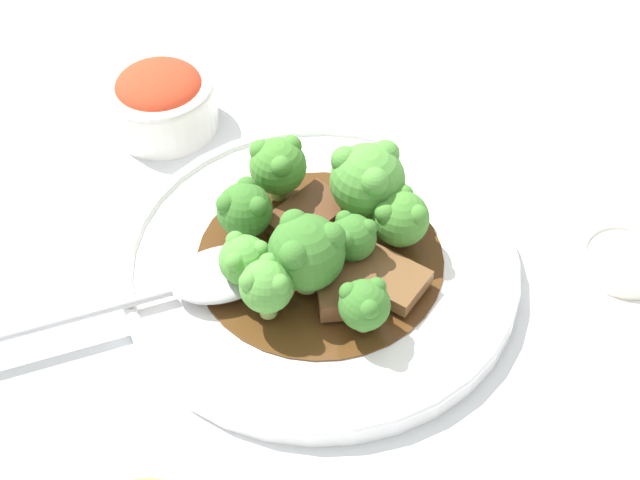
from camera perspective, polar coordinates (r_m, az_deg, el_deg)
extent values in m
plane|color=silver|center=(0.64, 0.00, -2.05)|extent=(4.00, 4.00, 0.00)
cylinder|color=white|center=(0.63, 0.00, -1.64)|extent=(0.28, 0.28, 0.01)
torus|color=white|center=(0.63, 0.00, -1.22)|extent=(0.28, 0.28, 0.01)
cylinder|color=#4C2D14|center=(0.63, 0.00, -1.18)|extent=(0.17, 0.17, 0.00)
cube|color=brown|center=(0.60, 4.22, -2.39)|extent=(0.05, 0.06, 0.01)
cube|color=brown|center=(0.59, 1.73, -3.05)|extent=(0.06, 0.06, 0.01)
cube|color=#56331E|center=(0.64, -0.78, 1.55)|extent=(0.06, 0.04, 0.01)
cylinder|color=#7FA84C|center=(0.64, 2.96, 2.10)|extent=(0.02, 0.02, 0.01)
sphere|color=#4C8E38|center=(0.63, 3.05, 3.81)|extent=(0.05, 0.05, 0.05)
sphere|color=#4C8E38|center=(0.62, 4.20, 5.50)|extent=(0.02, 0.02, 0.02)
sphere|color=#4C8E38|center=(0.62, 1.62, 5.12)|extent=(0.02, 0.02, 0.02)
sphere|color=#4C8E38|center=(0.60, 3.50, 3.74)|extent=(0.02, 0.02, 0.02)
cylinder|color=#7FA84C|center=(0.63, -4.74, 0.70)|extent=(0.01, 0.01, 0.01)
sphere|color=#387028|center=(0.62, -4.85, 1.91)|extent=(0.04, 0.04, 0.04)
sphere|color=#387028|center=(0.62, -4.70, 3.41)|extent=(0.01, 0.01, 0.01)
sphere|color=#387028|center=(0.61, -6.00, 2.30)|extent=(0.01, 0.01, 0.01)
sphere|color=#387028|center=(0.61, -4.04, 2.12)|extent=(0.01, 0.01, 0.01)
cylinder|color=#8EB756|center=(0.60, -0.85, -2.46)|extent=(0.02, 0.02, 0.01)
sphere|color=#387028|center=(0.58, -0.88, -0.82)|extent=(0.05, 0.05, 0.05)
sphere|color=#387028|center=(0.58, -1.73, 1.11)|extent=(0.02, 0.02, 0.02)
sphere|color=#387028|center=(0.56, -1.66, -0.95)|extent=(0.02, 0.02, 0.02)
sphere|color=#387028|center=(0.57, 0.71, 0.18)|extent=(0.02, 0.02, 0.02)
cylinder|color=#7FA84C|center=(0.66, -2.64, 3.35)|extent=(0.01, 0.01, 0.01)
sphere|color=#427F2D|center=(0.64, -2.71, 4.75)|extent=(0.04, 0.04, 0.04)
sphere|color=#427F2D|center=(0.64, -3.85, 5.73)|extent=(0.02, 0.02, 0.02)
sphere|color=#427F2D|center=(0.63, -2.52, 4.73)|extent=(0.02, 0.02, 0.02)
sphere|color=#427F2D|center=(0.64, -1.87, 6.04)|extent=(0.02, 0.02, 0.02)
cylinder|color=#8EB756|center=(0.59, -3.35, -4.22)|extent=(0.01, 0.01, 0.02)
sphere|color=#4C8E38|center=(0.57, -3.44, -2.95)|extent=(0.04, 0.04, 0.04)
sphere|color=#4C8E38|center=(0.56, -4.54, -2.66)|extent=(0.01, 0.01, 0.01)
sphere|color=#4C8E38|center=(0.56, -2.61, -2.85)|extent=(0.01, 0.01, 0.01)
sphere|color=#4C8E38|center=(0.57, -3.30, -1.48)|extent=(0.01, 0.01, 0.01)
cylinder|color=#8EB756|center=(0.61, 2.06, -1.04)|extent=(0.01, 0.01, 0.01)
sphere|color=#387028|center=(0.60, 2.10, 0.14)|extent=(0.03, 0.03, 0.03)
sphere|color=#387028|center=(0.59, 1.70, 0.08)|extent=(0.01, 0.01, 0.01)
sphere|color=#387028|center=(0.59, 3.10, 0.76)|extent=(0.01, 0.01, 0.01)
sphere|color=#387028|center=(0.60, 1.58, 1.33)|extent=(0.01, 0.01, 0.01)
cylinder|color=#8EB756|center=(0.58, 2.79, -5.21)|extent=(0.01, 0.01, 0.01)
sphere|color=#387028|center=(0.57, 2.86, -4.18)|extent=(0.03, 0.03, 0.03)
sphere|color=#387028|center=(0.55, 3.17, -4.42)|extent=(0.01, 0.01, 0.01)
sphere|color=#387028|center=(0.57, 3.64, -3.02)|extent=(0.01, 0.01, 0.01)
sphere|color=#387028|center=(0.56, 1.86, -3.35)|extent=(0.01, 0.01, 0.01)
cylinder|color=#7FA84C|center=(0.63, 5.08, 0.21)|extent=(0.01, 0.01, 0.01)
sphere|color=#427F2D|center=(0.62, 5.19, 1.38)|extent=(0.04, 0.04, 0.04)
sphere|color=#427F2D|center=(0.61, 6.24, 1.58)|extent=(0.02, 0.02, 0.02)
sphere|color=#427F2D|center=(0.62, 5.33, 2.90)|extent=(0.02, 0.02, 0.02)
sphere|color=#427F2D|center=(0.61, 4.22, 1.76)|extent=(0.02, 0.02, 0.02)
cylinder|color=#7FA84C|center=(0.60, -4.75, -2.48)|extent=(0.01, 0.01, 0.01)
sphere|color=#4C8E38|center=(0.59, -4.87, -1.29)|extent=(0.03, 0.03, 0.03)
sphere|color=#4C8E38|center=(0.58, -3.88, -0.64)|extent=(0.01, 0.01, 0.01)
sphere|color=#4C8E38|center=(0.59, -5.44, -0.04)|extent=(0.01, 0.01, 0.01)
sphere|color=#4C8E38|center=(0.58, -5.45, -1.40)|extent=(0.01, 0.01, 0.01)
ellipsoid|color=#B7B7BC|center=(0.61, -6.27, -2.17)|extent=(0.08, 0.07, 0.01)
cylinder|color=#B7B7BC|center=(0.61, -15.76, -4.86)|extent=(0.13, 0.06, 0.01)
cylinder|color=white|center=(0.76, -9.92, 7.47)|extent=(0.05, 0.05, 0.01)
cylinder|color=white|center=(0.75, -10.07, 8.39)|extent=(0.09, 0.09, 0.04)
torus|color=white|center=(0.74, -10.27, 9.52)|extent=(0.09, 0.09, 0.01)
ellipsoid|color=red|center=(0.74, -10.29, 9.68)|extent=(0.07, 0.07, 0.03)
cylinder|color=white|center=(0.67, 18.89, -1.35)|extent=(0.07, 0.07, 0.01)
torus|color=white|center=(0.67, 19.00, -1.08)|extent=(0.07, 0.07, 0.01)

